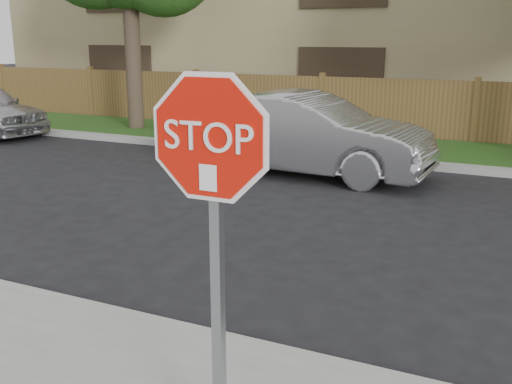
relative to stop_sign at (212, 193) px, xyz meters
The scene contains 7 objects.
ground 2.36m from the stop_sign, 81.55° to the left, with size 90.00×90.00×0.00m, color black.
far_curb 9.79m from the stop_sign, 88.69° to the left, with size 70.00×0.30×0.15m, color gray.
grass_strip 11.42m from the stop_sign, 88.88° to the left, with size 70.00×3.00×0.12m, color #1E4714.
fence 12.92m from the stop_sign, 89.02° to the left, with size 70.00×0.12×1.60m, color brown.
apartment_building 18.56m from the stop_sign, 89.32° to the left, with size 35.20×9.20×7.20m.
stop_sign is the anchor object (origin of this frame).
sedan_left 8.53m from the stop_sign, 106.80° to the left, with size 1.70×4.89×1.61m, color #A4A3A8.
Camera 1 is at (1.39, -4.33, 2.70)m, focal length 42.00 mm.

